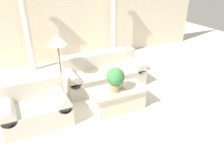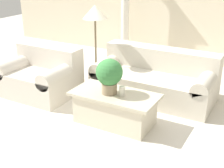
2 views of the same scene
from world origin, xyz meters
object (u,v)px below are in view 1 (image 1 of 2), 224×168
Objects in this scene: loveseat at (35,105)px; floor_lamp at (58,43)px; sofa_long at (103,73)px; potted_plant at (115,78)px; coffee_table at (118,98)px.

loveseat is 0.83× the size of floor_lamp.
sofa_long is 2.03m from loveseat.
floor_lamp is (-0.89, 1.06, 0.56)m from potted_plant.
sofa_long and loveseat have the same top height.
coffee_table is at bearing 23.48° from potted_plant.
coffee_table is 0.53m from potted_plant.
loveseat is 1.73m from coffee_table.
sofa_long is at bearing 8.16° from floor_lamp.
loveseat is at bearing 168.50° from coffee_table.
sofa_long is 1.34× the size of floor_lamp.
floor_lamp is at bearing 43.24° from loveseat.
coffee_table is at bearing -97.36° from sofa_long.
floor_lamp is at bearing 133.05° from coffee_table.
loveseat is at bearing 166.93° from potted_plant.
potted_plant reaches higher than coffee_table.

